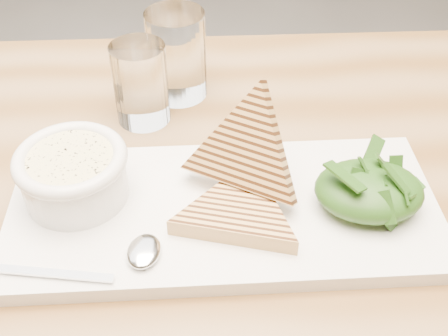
{
  "coord_description": "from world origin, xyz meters",
  "views": [
    {
      "loc": [
        -0.07,
        -0.55,
        1.16
      ],
      "look_at": [
        -0.07,
        -0.14,
        0.78
      ],
      "focal_mm": 45.0,
      "sensor_mm": 36.0,
      "label": 1
    }
  ],
  "objects_px": {
    "table_top": "(91,268)",
    "platter": "(224,211)",
    "glass_far": "(141,84)",
    "glass_near": "(177,55)",
    "soup_bowl": "(75,180)"
  },
  "relations": [
    {
      "from": "table_top",
      "to": "platter",
      "type": "height_order",
      "value": "platter"
    },
    {
      "from": "platter",
      "to": "glass_far",
      "type": "relative_size",
      "value": 4.32
    },
    {
      "from": "platter",
      "to": "glass_near",
      "type": "distance_m",
      "value": 0.24
    },
    {
      "from": "glass_far",
      "to": "glass_near",
      "type": "bearing_deg",
      "value": 55.03
    },
    {
      "from": "table_top",
      "to": "glass_near",
      "type": "distance_m",
      "value": 0.3
    },
    {
      "from": "table_top",
      "to": "glass_near",
      "type": "xyz_separation_m",
      "value": [
        0.07,
        0.28,
        0.08
      ]
    },
    {
      "from": "soup_bowl",
      "to": "glass_far",
      "type": "distance_m",
      "value": 0.17
    },
    {
      "from": "platter",
      "to": "glass_near",
      "type": "xyz_separation_m",
      "value": [
        -0.06,
        0.23,
        0.05
      ]
    },
    {
      "from": "table_top",
      "to": "glass_near",
      "type": "height_order",
      "value": "glass_near"
    },
    {
      "from": "platter",
      "to": "glass_far",
      "type": "distance_m",
      "value": 0.2
    },
    {
      "from": "platter",
      "to": "soup_bowl",
      "type": "height_order",
      "value": "soup_bowl"
    },
    {
      "from": "table_top",
      "to": "glass_far",
      "type": "xyz_separation_m",
      "value": [
        0.03,
        0.22,
        0.07
      ]
    },
    {
      "from": "soup_bowl",
      "to": "glass_near",
      "type": "bearing_deg",
      "value": 67.63
    },
    {
      "from": "table_top",
      "to": "soup_bowl",
      "type": "bearing_deg",
      "value": 106.74
    },
    {
      "from": "platter",
      "to": "glass_near",
      "type": "height_order",
      "value": "glass_near"
    }
  ]
}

